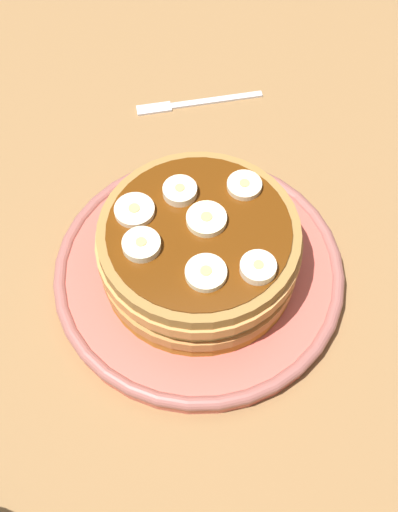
# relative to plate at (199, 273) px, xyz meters

# --- Properties ---
(ground_plane) EXTENTS (1.40, 1.40, 0.03)m
(ground_plane) POSITION_rel_plate_xyz_m (0.00, 0.00, -0.03)
(ground_plane) COLOR olive
(plate) EXTENTS (0.25, 0.25, 0.02)m
(plate) POSITION_rel_plate_xyz_m (0.00, 0.00, 0.00)
(plate) COLOR #CC594C
(plate) RESTS_ON ground_plane
(pancake_stack) EXTENTS (0.17, 0.16, 0.06)m
(pancake_stack) POSITION_rel_plate_xyz_m (-0.00, -0.00, 0.04)
(pancake_stack) COLOR #AD7425
(pancake_stack) RESTS_ON plate
(banana_slice_0) EXTENTS (0.03, 0.03, 0.01)m
(banana_slice_0) POSITION_rel_plate_xyz_m (0.01, -0.01, 0.07)
(banana_slice_0) COLOR #FDF0BB
(banana_slice_0) RESTS_ON pancake_stack
(banana_slice_1) EXTENTS (0.03, 0.03, 0.01)m
(banana_slice_1) POSITION_rel_plate_xyz_m (-0.04, -0.04, 0.07)
(banana_slice_1) COLOR #FBEAC5
(banana_slice_1) RESTS_ON pancake_stack
(banana_slice_2) EXTENTS (0.03, 0.03, 0.01)m
(banana_slice_2) POSITION_rel_plate_xyz_m (0.02, 0.05, 0.07)
(banana_slice_2) COLOR #FAE5C0
(banana_slice_2) RESTS_ON pancake_stack
(banana_slice_3) EXTENTS (0.03, 0.03, 0.01)m
(banana_slice_3) POSITION_rel_plate_xyz_m (-0.04, 0.00, 0.07)
(banana_slice_3) COLOR #F6EDBE
(banana_slice_3) RESTS_ON pancake_stack
(banana_slice_4) EXTENTS (0.03, 0.03, 0.01)m
(banana_slice_4) POSITION_rel_plate_xyz_m (0.04, -0.04, 0.07)
(banana_slice_4) COLOR #F8E2B3
(banana_slice_4) RESTS_ON pancake_stack
(banana_slice_5) EXTENTS (0.03, 0.03, 0.01)m
(banana_slice_5) POSITION_rel_plate_xyz_m (-0.01, 0.04, 0.07)
(banana_slice_5) COLOR #EDE6BE
(banana_slice_5) RESTS_ON pancake_stack
(banana_slice_6) EXTENTS (0.03, 0.03, 0.01)m
(banana_slice_6) POSITION_rel_plate_xyz_m (0.04, 0.01, 0.07)
(banana_slice_6) COLOR #F6E6C1
(banana_slice_6) RESTS_ON pancake_stack
(fork) EXTENTS (0.02, 0.13, 0.01)m
(fork) POSITION_rel_plate_xyz_m (0.21, -0.02, -0.01)
(fork) COLOR silver
(fork) RESTS_ON ground_plane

